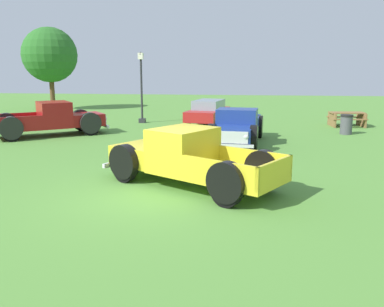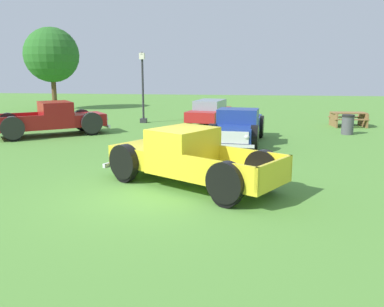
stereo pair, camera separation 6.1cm
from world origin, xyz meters
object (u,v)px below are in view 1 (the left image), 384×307
pickup_truck_foreground (181,157)px  oak_tree_east (50,55)px  lamp_post_near (141,86)px  pickup_truck_behind_right (237,128)px  picnic_table (347,117)px  sedan_distant_a (208,112)px  trash_can (346,124)px  pickup_truck_behind_left (56,119)px

pickup_truck_foreground → oak_tree_east: 23.61m
pickup_truck_foreground → lamp_post_near: 13.35m
pickup_truck_behind_right → picnic_table: bearing=46.7°
pickup_truck_behind_right → sedan_distant_a: pickup_truck_behind_right is taller
trash_can → picnic_table: bearing=76.4°
pickup_truck_foreground → lamp_post_near: bearing=108.6°
pickup_truck_behind_left → pickup_truck_foreground: bearing=-46.7°
pickup_truck_behind_left → picnic_table: bearing=18.7°
pickup_truck_behind_left → trash_can: 13.91m
sedan_distant_a → pickup_truck_behind_left: bearing=-144.5°
pickup_truck_foreground → oak_tree_east: size_ratio=0.85×
pickup_truck_behind_right → picnic_table: 8.62m
pickup_truck_behind_right → oak_tree_east: size_ratio=0.81×
oak_tree_east → picnic_table: bearing=-18.9°
lamp_post_near → oak_tree_east: oak_tree_east is taller
pickup_truck_behind_right → trash_can: 6.22m
pickup_truck_foreground → sedan_distant_a: (-0.34, 12.46, -0.02)m
pickup_truck_behind_left → lamp_post_near: lamp_post_near is taller
pickup_truck_behind_left → oak_tree_east: bearing=116.2°
sedan_distant_a → trash_can: sedan_distant_a is taller
lamp_post_near → trash_can: bearing=-15.4°
picnic_table → pickup_truck_behind_left: bearing=-161.3°
lamp_post_near → pickup_truck_behind_left: bearing=-120.4°
pickup_truck_foreground → pickup_truck_behind_right: (1.39, 6.21, -0.03)m
lamp_post_near → pickup_truck_foreground: bearing=-71.4°
pickup_truck_foreground → pickup_truck_behind_left: 10.44m
pickup_truck_foreground → pickup_truck_behind_right: size_ratio=1.05×
pickup_truck_behind_left → oak_tree_east: oak_tree_east is taller
pickup_truck_behind_left → trash_can: bearing=8.3°
pickup_truck_foreground → picnic_table: (7.30, 12.48, -0.25)m
pickup_truck_behind_right → lamp_post_near: bearing=131.4°
pickup_truck_behind_right → sedan_distant_a: (-1.73, 6.25, 0.01)m
pickup_truck_foreground → sedan_distant_a: 12.47m
lamp_post_near → trash_can: size_ratio=4.28×
picnic_table → oak_tree_east: bearing=161.1°
pickup_truck_behind_left → picnic_table: pickup_truck_behind_left is taller
pickup_truck_behind_left → oak_tree_east: 13.60m
pickup_truck_foreground → lamp_post_near: lamp_post_near is taller
sedan_distant_a → lamp_post_near: 4.14m
picnic_table → oak_tree_east: oak_tree_east is taller
pickup_truck_behind_left → sedan_distant_a: 8.38m
pickup_truck_foreground → lamp_post_near: size_ratio=1.30×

